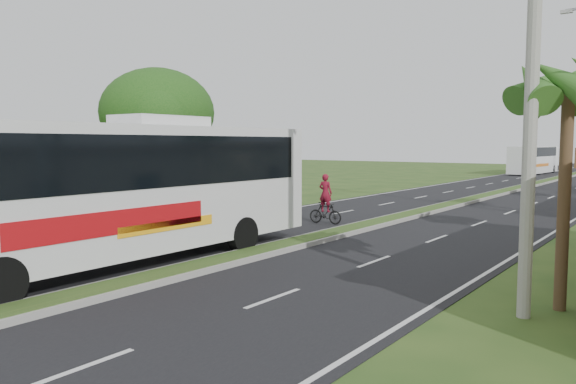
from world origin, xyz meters
The scene contains 10 objects.
ground centered at (0.00, 0.00, 0.00)m, with size 180.00×180.00×0.00m, color #29481A.
road_asphalt centered at (0.00, 20.00, 0.01)m, with size 14.00×160.00×0.02m, color black.
median_strip centered at (0.00, 20.00, 0.10)m, with size 1.20×160.00×0.18m.
lane_edge_left centered at (-6.70, 20.00, 0.00)m, with size 0.12×160.00×0.01m, color silver.
palm_verge_a centered at (9.00, 3.00, 4.74)m, with size 2.40×2.40×5.45m.
shade_tree centered at (-12.11, 10.02, 5.03)m, with size 6.30×6.00×7.54m.
utility_pole_a centered at (8.50, 2.00, 5.67)m, with size 1.60×0.28×11.00m.
coach_bus_main centered at (-2.00, 0.22, 2.43)m, with size 2.95×13.66×4.41m.
coach_bus_far centered at (-4.31, 59.59, 1.82)m, with size 3.21×11.13×3.20m.
motorcyclist centered at (-2.00, 10.87, 0.83)m, with size 1.61×0.57×2.24m.
Camera 1 is at (11.28, -10.01, 3.59)m, focal length 35.00 mm.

